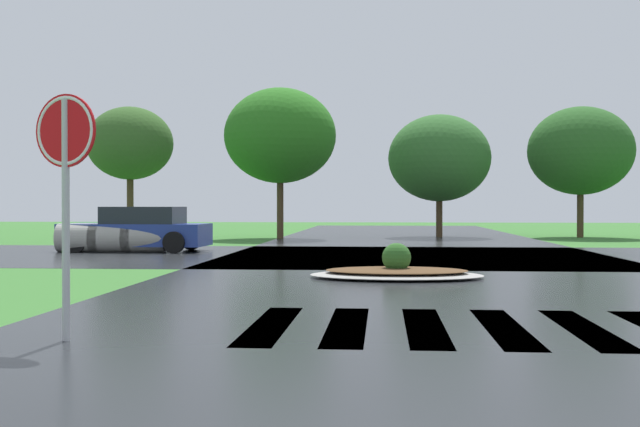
# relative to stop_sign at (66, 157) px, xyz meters

# --- Properties ---
(asphalt_roadway) EXTENTS (10.67, 80.00, 0.01)m
(asphalt_roadway) POSITION_rel_stop_sign_xyz_m (4.21, 5.48, -1.90)
(asphalt_roadway) COLOR #232628
(asphalt_roadway) RESTS_ON ground
(asphalt_cross_road) EXTENTS (90.00, 9.60, 0.01)m
(asphalt_cross_road) POSITION_rel_stop_sign_xyz_m (4.21, 13.72, -1.90)
(asphalt_cross_road) COLOR #232628
(asphalt_cross_road) RESTS_ON ground
(crosswalk_stripes) EXTENTS (4.95, 3.03, 0.01)m
(crosswalk_stripes) POSITION_rel_stop_sign_xyz_m (4.21, 1.25, -1.90)
(crosswalk_stripes) COLOR white
(crosswalk_stripes) RESTS_ON ground
(stop_sign) EXTENTS (0.73, 0.27, 2.56)m
(stop_sign) POSITION_rel_stop_sign_xyz_m (0.00, 0.00, 0.00)
(stop_sign) COLOR #B2B5BA
(stop_sign) RESTS_ON ground
(median_island) EXTENTS (3.35, 1.96, 0.68)m
(median_island) POSITION_rel_stop_sign_xyz_m (3.54, 7.24, -1.77)
(median_island) COLOR #9E9B93
(median_island) RESTS_ON ground
(car_white_sedan) EXTENTS (4.46, 2.15, 1.36)m
(car_white_sedan) POSITION_rel_stop_sign_xyz_m (-4.21, 15.44, -1.26)
(car_white_sedan) COLOR navy
(car_white_sedan) RESTS_ON ground
(drainage_pipe_stack) EXTENTS (3.25, 1.03, 0.86)m
(drainage_pipe_stack) POSITION_rel_stop_sign_xyz_m (-4.82, 14.89, -1.48)
(drainage_pipe_stack) COLOR #9E9B93
(drainage_pipe_stack) RESTS_ON ground
(background_treeline) EXTENTS (35.80, 6.65, 6.34)m
(background_treeline) POSITION_rel_stop_sign_xyz_m (9.16, 25.60, 1.98)
(background_treeline) COLOR #4C3823
(background_treeline) RESTS_ON ground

